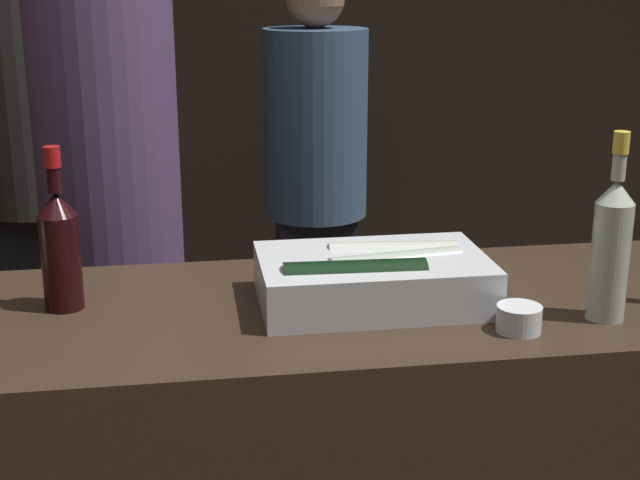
{
  "coord_description": "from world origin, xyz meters",
  "views": [
    {
      "loc": [
        -0.25,
        -1.29,
        1.61
      ],
      "look_at": [
        0.0,
        0.33,
        1.12
      ],
      "focal_mm": 50.0,
      "sensor_mm": 36.0,
      "label": 1
    }
  ],
  "objects_px": {
    "person_blond_tee": "(36,159)",
    "red_wine_bottle_tall": "(60,245)",
    "ice_bin_with_bottles": "(374,277)",
    "candle_votive": "(519,318)",
    "person_in_hoodie": "(316,171)",
    "rose_wine_bottle": "(611,245)",
    "person_grey_polo": "(112,216)"
  },
  "relations": [
    {
      "from": "person_in_hoodie",
      "to": "candle_votive",
      "type": "bearing_deg",
      "value": -167.86
    },
    {
      "from": "candle_votive",
      "to": "red_wine_bottle_tall",
      "type": "distance_m",
      "value": 0.85
    },
    {
      "from": "candle_votive",
      "to": "person_blond_tee",
      "type": "relative_size",
      "value": 0.04
    },
    {
      "from": "ice_bin_with_bottles",
      "to": "rose_wine_bottle",
      "type": "xyz_separation_m",
      "value": [
        0.4,
        -0.15,
        0.09
      ]
    },
    {
      "from": "ice_bin_with_bottles",
      "to": "person_in_hoodie",
      "type": "bearing_deg",
      "value": 85.35
    },
    {
      "from": "person_in_hoodie",
      "to": "red_wine_bottle_tall",
      "type": "bearing_deg",
      "value": 164.59
    },
    {
      "from": "rose_wine_bottle",
      "to": "person_grey_polo",
      "type": "relative_size",
      "value": 0.19
    },
    {
      "from": "ice_bin_with_bottles",
      "to": "person_blond_tee",
      "type": "height_order",
      "value": "person_blond_tee"
    },
    {
      "from": "red_wine_bottle_tall",
      "to": "person_blond_tee",
      "type": "xyz_separation_m",
      "value": [
        -0.25,
        1.39,
        -0.11
      ]
    },
    {
      "from": "person_in_hoodie",
      "to": "person_grey_polo",
      "type": "xyz_separation_m",
      "value": [
        -0.67,
        -0.95,
        0.11
      ]
    },
    {
      "from": "candle_votive",
      "to": "person_grey_polo",
      "type": "bearing_deg",
      "value": 131.47
    },
    {
      "from": "red_wine_bottle_tall",
      "to": "person_in_hoodie",
      "type": "distance_m",
      "value": 1.74
    },
    {
      "from": "rose_wine_bottle",
      "to": "person_in_hoodie",
      "type": "bearing_deg",
      "value": 98.67
    },
    {
      "from": "candle_votive",
      "to": "person_in_hoodie",
      "type": "relative_size",
      "value": 0.05
    },
    {
      "from": "red_wine_bottle_tall",
      "to": "person_in_hoodie",
      "type": "relative_size",
      "value": 0.19
    },
    {
      "from": "person_grey_polo",
      "to": "ice_bin_with_bottles",
      "type": "bearing_deg",
      "value": -72.91
    },
    {
      "from": "rose_wine_bottle",
      "to": "red_wine_bottle_tall",
      "type": "bearing_deg",
      "value": 168.07
    },
    {
      "from": "ice_bin_with_bottles",
      "to": "person_blond_tee",
      "type": "bearing_deg",
      "value": 119.97
    },
    {
      "from": "person_in_hoodie",
      "to": "rose_wine_bottle",
      "type": "bearing_deg",
      "value": -162.08
    },
    {
      "from": "person_grey_polo",
      "to": "person_blond_tee",
      "type": "bearing_deg",
      "value": 90.01
    },
    {
      "from": "ice_bin_with_bottles",
      "to": "candle_votive",
      "type": "xyz_separation_m",
      "value": [
        0.22,
        -0.18,
        -0.03
      ]
    },
    {
      "from": "red_wine_bottle_tall",
      "to": "rose_wine_bottle",
      "type": "bearing_deg",
      "value": -11.93
    },
    {
      "from": "person_in_hoodie",
      "to": "person_blond_tee",
      "type": "height_order",
      "value": "person_blond_tee"
    },
    {
      "from": "rose_wine_bottle",
      "to": "candle_votive",
      "type": "bearing_deg",
      "value": -169.24
    },
    {
      "from": "rose_wine_bottle",
      "to": "red_wine_bottle_tall",
      "type": "distance_m",
      "value": 1.01
    },
    {
      "from": "rose_wine_bottle",
      "to": "person_in_hoodie",
      "type": "height_order",
      "value": "person_in_hoodie"
    },
    {
      "from": "person_blond_tee",
      "to": "red_wine_bottle_tall",
      "type": "bearing_deg",
      "value": -44.01
    },
    {
      "from": "red_wine_bottle_tall",
      "to": "person_grey_polo",
      "type": "height_order",
      "value": "person_grey_polo"
    },
    {
      "from": "person_in_hoodie",
      "to": "ice_bin_with_bottles",
      "type": "bearing_deg",
      "value": -175.4
    },
    {
      "from": "candle_votive",
      "to": "person_grey_polo",
      "type": "xyz_separation_m",
      "value": [
        -0.76,
        0.86,
        -0.01
      ]
    },
    {
      "from": "red_wine_bottle_tall",
      "to": "person_blond_tee",
      "type": "height_order",
      "value": "person_blond_tee"
    },
    {
      "from": "rose_wine_bottle",
      "to": "ice_bin_with_bottles",
      "type": "bearing_deg",
      "value": 160.1
    }
  ]
}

